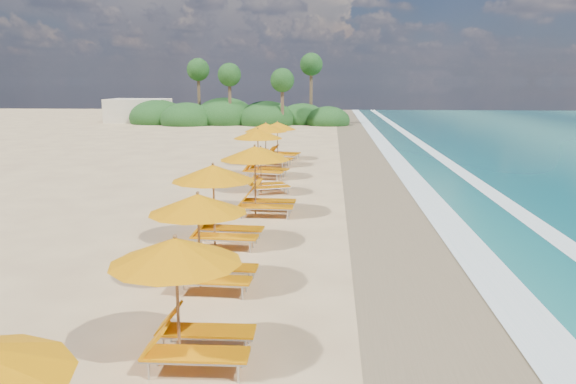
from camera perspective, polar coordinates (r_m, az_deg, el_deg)
name	(u,v)px	position (r m, az deg, el deg)	size (l,w,h in m)	color
ground	(288,227)	(18.75, 0.00, -3.60)	(160.00, 160.00, 0.00)	#D8B67E
wet_sand	(407,229)	(18.88, 12.22, -3.75)	(4.00, 160.00, 0.01)	#826E4E
surf_foam	(490,230)	(19.43, 20.16, -3.70)	(4.00, 160.00, 0.01)	white
station_2	(187,291)	(9.78, -10.34, -10.04)	(2.51, 2.32, 2.31)	olive
station_3	(206,234)	(13.12, -8.43, -4.34)	(2.56, 2.37, 2.34)	olive
station_4	(220,199)	(16.53, -7.02, -0.73)	(2.78, 2.58, 2.50)	olive
station_5	(260,175)	(20.26, -2.86, 1.73)	(2.82, 2.61, 2.60)	olive
station_6	(265,166)	(24.23, -2.44, 2.65)	(2.73, 2.70, 2.11)	olive
station_7	(262,150)	(28.14, -2.74, 4.38)	(3.13, 3.01, 2.57)	olive
station_8	(269,141)	(32.16, -1.98, 5.24)	(3.13, 3.01, 2.55)	olive
station_9	(280,138)	(34.90, -0.80, 5.59)	(2.90, 2.78, 2.41)	olive
treeline	(233,116)	(64.70, -5.68, 7.86)	(25.80, 8.80, 9.74)	#163D14
beach_building	(139,111)	(70.18, -15.17, 8.12)	(7.00, 5.00, 2.80)	beige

